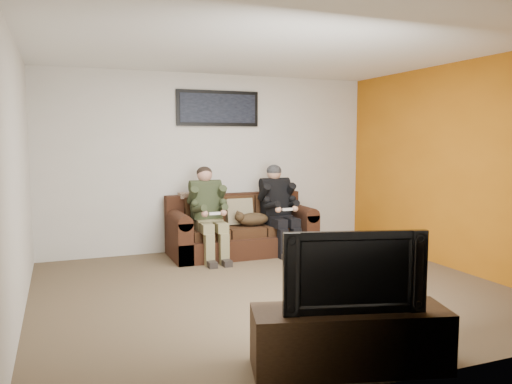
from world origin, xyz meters
name	(u,v)px	position (x,y,z in m)	size (l,w,h in m)	color
floor	(273,289)	(0.00, 0.00, 0.00)	(5.00, 5.00, 0.00)	brown
ceiling	(274,48)	(0.00, 0.00, 2.60)	(5.00, 5.00, 0.00)	silver
wall_back	(213,163)	(0.00, 2.25, 1.30)	(5.00, 5.00, 0.00)	beige
wall_front	(410,192)	(0.00, -2.25, 1.30)	(5.00, 5.00, 0.00)	beige
wall_left	(16,178)	(-2.50, 0.00, 1.30)	(4.50, 4.50, 0.00)	beige
wall_right	(455,167)	(2.50, 0.00, 1.30)	(4.50, 4.50, 0.00)	beige
accent_wall_right	(455,167)	(2.49, 0.00, 1.30)	(4.50, 4.50, 0.00)	#B66512
sofa	(240,231)	(0.27, 1.82, 0.32)	(2.06, 0.89, 0.84)	#341A0F
throw_pillow	(239,212)	(0.27, 1.86, 0.60)	(0.39, 0.11, 0.37)	#8A7A5A
throw_blanket	(194,195)	(-0.35, 2.08, 0.84)	(0.42, 0.21, 0.07)	tan
person_left	(208,208)	(-0.25, 1.65, 0.71)	(0.51, 0.87, 1.27)	#857B53
person_right	(278,204)	(0.80, 1.65, 0.71)	(0.51, 0.86, 1.28)	black
cat	(252,219)	(0.40, 1.66, 0.51)	(0.66, 0.26, 0.24)	#4D371E
framed_poster	(218,108)	(0.07, 2.22, 2.10)	(1.25, 0.05, 0.52)	black
tv_stand	(350,339)	(-0.25, -1.95, 0.22)	(1.40, 0.45, 0.44)	#311F10
television	(351,269)	(-0.25, -1.95, 0.73)	(1.01, 0.13, 0.58)	black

